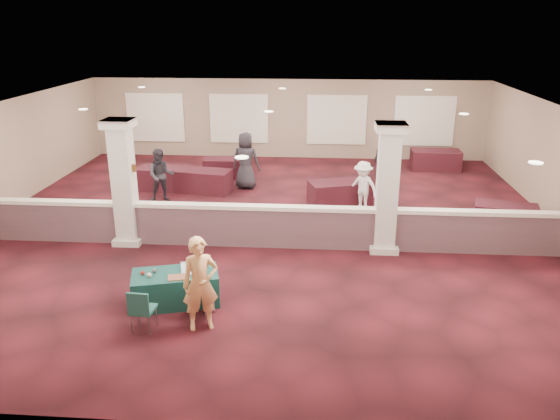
# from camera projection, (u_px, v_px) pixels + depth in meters

# --- Properties ---
(ground) EXTENTS (16.00, 16.00, 0.00)m
(ground) POSITION_uv_depth(u_px,v_px,m) (270.00, 225.00, 15.30)
(ground) COLOR #471119
(ground) RESTS_ON ground
(wall_back) EXTENTS (16.00, 0.04, 3.20)m
(wall_back) POSITION_uv_depth(u_px,v_px,m) (288.00, 119.00, 22.30)
(wall_back) COLOR gray
(wall_back) RESTS_ON ground
(wall_front) EXTENTS (16.00, 0.04, 3.20)m
(wall_front) POSITION_uv_depth(u_px,v_px,m) (213.00, 328.00, 7.24)
(wall_front) COLOR gray
(wall_front) RESTS_ON ground
(ceiling) EXTENTS (16.00, 16.00, 0.02)m
(ceiling) POSITION_uv_depth(u_px,v_px,m) (269.00, 111.00, 14.24)
(ceiling) COLOR white
(ceiling) RESTS_ON wall_back
(partition_wall) EXTENTS (15.60, 0.28, 1.10)m
(partition_wall) POSITION_uv_depth(u_px,v_px,m) (264.00, 225.00, 13.70)
(partition_wall) COLOR #55393F
(partition_wall) RESTS_ON ground
(column_left) EXTENTS (0.72, 0.72, 3.20)m
(column_left) POSITION_uv_depth(u_px,v_px,m) (124.00, 182.00, 13.59)
(column_left) COLOR beige
(column_left) RESTS_ON ground
(column_right) EXTENTS (0.72, 0.72, 3.20)m
(column_right) POSITION_uv_depth(u_px,v_px,m) (387.00, 187.00, 13.13)
(column_right) COLOR beige
(column_right) RESTS_ON ground
(sconce_left) EXTENTS (0.12, 0.12, 0.18)m
(sconce_left) POSITION_uv_depth(u_px,v_px,m) (111.00, 167.00, 13.49)
(sconce_left) COLOR brown
(sconce_left) RESTS_ON column_left
(sconce_right) EXTENTS (0.12, 0.12, 0.18)m
(sconce_right) POSITION_uv_depth(u_px,v_px,m) (134.00, 168.00, 13.45)
(sconce_right) COLOR brown
(sconce_right) RESTS_ON column_left
(near_table) EXTENTS (1.87, 1.27, 0.66)m
(near_table) POSITION_uv_depth(u_px,v_px,m) (176.00, 288.00, 11.04)
(near_table) COLOR #0D3231
(near_table) RESTS_ON ground
(conf_chair_main) EXTENTS (0.53, 0.53, 0.85)m
(conf_chair_main) POSITION_uv_depth(u_px,v_px,m) (199.00, 294.00, 10.42)
(conf_chair_main) COLOR #1F5A56
(conf_chair_main) RESTS_ON ground
(conf_chair_side) EXTENTS (0.45, 0.46, 0.85)m
(conf_chair_side) POSITION_uv_depth(u_px,v_px,m) (141.00, 307.00, 9.94)
(conf_chair_side) COLOR #1F5A56
(conf_chair_side) RESTS_ON ground
(woman) EXTENTS (0.76, 0.63, 1.81)m
(woman) POSITION_uv_depth(u_px,v_px,m) (200.00, 284.00, 9.95)
(woman) COLOR #FFB86E
(woman) RESTS_ON ground
(far_table_front_left) EXTENTS (1.93, 1.19, 0.73)m
(far_table_front_left) POSITION_uv_depth(u_px,v_px,m) (203.00, 181.00, 18.18)
(far_table_front_left) COLOR black
(far_table_front_left) RESTS_ON ground
(far_table_front_center) EXTENTS (2.05, 1.45, 0.75)m
(far_table_front_center) POSITION_uv_depth(u_px,v_px,m) (340.00, 193.00, 16.84)
(far_table_front_center) COLOR black
(far_table_front_center) RESTS_ON ground
(far_table_front_right) EXTENTS (1.81, 1.20, 0.67)m
(far_table_front_right) POSITION_uv_depth(u_px,v_px,m) (505.00, 216.00, 15.01)
(far_table_front_right) COLOR black
(far_table_front_right) RESTS_ON ground
(far_table_back_left) EXTENTS (1.89, 1.06, 0.74)m
(far_table_back_left) POSITION_uv_depth(u_px,v_px,m) (165.00, 178.00, 18.46)
(far_table_back_left) COLOR black
(far_table_back_left) RESTS_ON ground
(far_table_back_center) EXTENTS (1.73, 0.94, 0.68)m
(far_table_back_center) POSITION_uv_depth(u_px,v_px,m) (227.00, 168.00, 19.91)
(far_table_back_center) COLOR black
(far_table_back_center) RESTS_ON ground
(far_table_back_right) EXTENTS (1.85, 0.94, 0.74)m
(far_table_back_right) POSITION_uv_depth(u_px,v_px,m) (435.00, 160.00, 20.88)
(far_table_back_right) COLOR black
(far_table_back_right) RESTS_ON ground
(attendee_a) EXTENTS (0.89, 0.62, 1.69)m
(attendee_a) POSITION_uv_depth(u_px,v_px,m) (161.00, 176.00, 17.03)
(attendee_a) COLOR black
(attendee_a) RESTS_ON ground
(attendee_b) EXTENTS (1.08, 0.92, 1.54)m
(attendee_b) POSITION_uv_depth(u_px,v_px,m) (363.00, 187.00, 16.14)
(attendee_b) COLOR beige
(attendee_b) RESTS_ON ground
(attendee_c) EXTENTS (1.01, 1.11, 1.75)m
(attendee_c) POSITION_uv_depth(u_px,v_px,m) (383.00, 158.00, 19.09)
(attendee_c) COLOR black
(attendee_c) RESTS_ON ground
(attendee_d) EXTENTS (1.01, 0.64, 1.92)m
(attendee_d) POSITION_uv_depth(u_px,v_px,m) (246.00, 161.00, 18.35)
(attendee_d) COLOR black
(attendee_d) RESTS_ON ground
(laptop_base) EXTENTS (0.34, 0.28, 0.02)m
(laptop_base) POSITION_uv_depth(u_px,v_px,m) (188.00, 273.00, 10.93)
(laptop_base) COLOR silver
(laptop_base) RESTS_ON near_table
(laptop_screen) EXTENTS (0.29, 0.09, 0.20)m
(laptop_screen) POSITION_uv_depth(u_px,v_px,m) (188.00, 266.00, 10.99)
(laptop_screen) COLOR silver
(laptop_screen) RESTS_ON near_table
(screen_glow) EXTENTS (0.26, 0.07, 0.17)m
(screen_glow) POSITION_uv_depth(u_px,v_px,m) (188.00, 266.00, 10.99)
(screen_glow) COLOR silver
(screen_glow) RESTS_ON near_table
(knitting) EXTENTS (0.42, 0.35, 0.03)m
(knitting) POSITION_uv_depth(u_px,v_px,m) (177.00, 277.00, 10.73)
(knitting) COLOR #C0521E
(knitting) RESTS_ON near_table
(yarn_cream) EXTENTS (0.10, 0.10, 0.10)m
(yarn_cream) POSITION_uv_depth(u_px,v_px,m) (149.00, 275.00, 10.74)
(yarn_cream) COLOR #C1B59F
(yarn_cream) RESTS_ON near_table
(yarn_red) EXTENTS (0.09, 0.09, 0.09)m
(yarn_red) POSITION_uv_depth(u_px,v_px,m) (143.00, 273.00, 10.84)
(yarn_red) COLOR maroon
(yarn_red) RESTS_ON near_table
(yarn_grey) EXTENTS (0.09, 0.09, 0.09)m
(yarn_grey) POSITION_uv_depth(u_px,v_px,m) (154.00, 270.00, 10.94)
(yarn_grey) COLOR #454449
(yarn_grey) RESTS_ON near_table
(scissors) EXTENTS (0.11, 0.05, 0.01)m
(scissors) POSITION_uv_depth(u_px,v_px,m) (205.00, 276.00, 10.80)
(scissors) COLOR red
(scissors) RESTS_ON near_table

